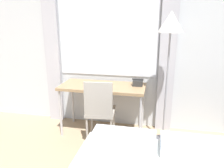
# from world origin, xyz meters

# --- Properties ---
(wall_back_with_window) EXTENTS (5.37, 0.13, 2.70)m
(wall_back_with_window) POSITION_xyz_m (-0.04, 3.42, 1.35)
(wall_back_with_window) COLOR silver
(wall_back_with_window) RESTS_ON ground_plane
(desk) EXTENTS (1.27, 0.57, 0.77)m
(desk) POSITION_xyz_m (-0.36, 3.06, 0.71)
(desk) COLOR #937551
(desk) RESTS_ON ground_plane
(desk_chair) EXTENTS (0.44, 0.44, 0.94)m
(desk_chair) POSITION_xyz_m (-0.32, 2.74, 0.53)
(desk_chair) COLOR gray
(desk_chair) RESTS_ON ground_plane
(standing_lamp) EXTENTS (0.32, 0.32, 1.82)m
(standing_lamp) POSITION_xyz_m (0.56, 2.95, 1.54)
(standing_lamp) COLOR #4C4C51
(standing_lamp) RESTS_ON ground_plane
(telephone) EXTENTS (0.16, 0.13, 0.11)m
(telephone) POSITION_xyz_m (0.16, 3.15, 0.82)
(telephone) COLOR #2D2D2D
(telephone) RESTS_ON desk
(book) EXTENTS (0.24, 0.19, 0.02)m
(book) POSITION_xyz_m (-0.45, 3.03, 0.78)
(book) COLOR #33664C
(book) RESTS_ON desk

